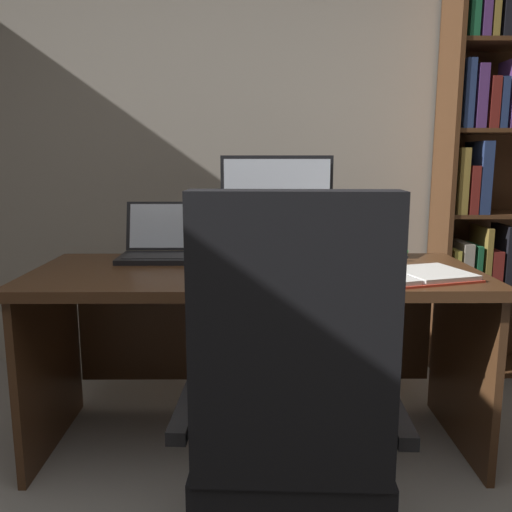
# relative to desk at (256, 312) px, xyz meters

# --- Properties ---
(wall_back) EXTENTS (5.26, 0.12, 2.59)m
(wall_back) POSITION_rel_desk_xyz_m (-0.00, 0.95, 0.75)
(wall_back) COLOR #A89E8E
(wall_back) RESTS_ON ground
(desk) EXTENTS (1.77, 0.72, 0.74)m
(desk) POSITION_rel_desk_xyz_m (0.00, 0.00, 0.00)
(desk) COLOR #4C2D19
(desk) RESTS_ON ground
(bookshelf) EXTENTS (0.88, 0.32, 2.20)m
(bookshelf) POSITION_rel_desk_xyz_m (1.33, 0.72, 0.54)
(bookshelf) COLOR #4C2D19
(bookshelf) RESTS_ON ground
(office_chair) EXTENTS (0.63, 0.60, 1.11)m
(office_chair) POSITION_rel_desk_xyz_m (0.08, -0.88, -0.07)
(office_chair) COLOR black
(office_chair) RESTS_ON ground
(monitor) EXTENTS (0.48, 0.16, 0.45)m
(monitor) POSITION_rel_desk_xyz_m (0.09, 0.16, 0.43)
(monitor) COLOR black
(monitor) RESTS_ON desk
(laptop) EXTENTS (0.32, 0.31, 0.24)m
(laptop) POSITION_rel_desk_xyz_m (-0.43, 0.16, 0.25)
(laptop) COLOR black
(laptop) RESTS_ON desk
(keyboard) EXTENTS (0.42, 0.15, 0.02)m
(keyboard) POSITION_rel_desk_xyz_m (0.09, -0.21, 0.21)
(keyboard) COLOR black
(keyboard) RESTS_ON desk
(computer_mouse) EXTENTS (0.06, 0.10, 0.04)m
(computer_mouse) POSITION_rel_desk_xyz_m (-0.21, -0.21, 0.22)
(computer_mouse) COLOR black
(computer_mouse) RESTS_ON desk
(reading_stand_with_book) EXTENTS (0.30, 0.29, 0.16)m
(reading_stand_with_book) POSITION_rel_desk_xyz_m (0.52, 0.23, 0.28)
(reading_stand_with_book) COLOR black
(reading_stand_with_book) RESTS_ON desk
(open_binder) EXTENTS (0.56, 0.41, 0.02)m
(open_binder) POSITION_rel_desk_xyz_m (0.53, -0.26, 0.21)
(open_binder) COLOR #DB422D
(open_binder) RESTS_ON desk
(notepad) EXTENTS (0.16, 0.22, 0.01)m
(notepad) POSITION_rel_desk_xyz_m (0.31, -0.05, 0.21)
(notepad) COLOR silver
(notepad) RESTS_ON desk
(pen) EXTENTS (0.14, 0.04, 0.01)m
(pen) POSITION_rel_desk_xyz_m (0.33, -0.05, 0.21)
(pen) COLOR maroon
(pen) RESTS_ON notepad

